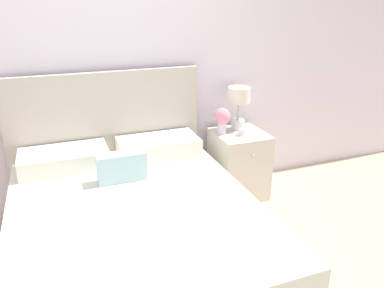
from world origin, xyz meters
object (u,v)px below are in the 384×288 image
Objects in this scene: teacup at (242,133)px; table_lamp at (239,101)px; flower_vase at (222,118)px; nightstand at (238,164)px; bed at (133,226)px.

table_lamp is at bearing 74.73° from teacup.
flower_vase is at bearing 143.22° from teacup.
nightstand is 0.34m from teacup.
bed is 1.28m from flower_vase.
nightstand is 1.55× the size of table_lamp.
bed reaches higher than teacup.
bed is at bearing -150.74° from nightstand.
teacup is (1.12, 0.57, 0.35)m from bed.
table_lamp reaches higher than flower_vase.
teacup is (0.14, -0.11, -0.12)m from flower_vase.
table_lamp is 0.30m from teacup.
table_lamp is at bearing 32.70° from bed.
nightstand is (1.14, 0.64, 0.02)m from bed.
table_lamp reaches higher than nightstand.
teacup is at bearing -104.54° from nightstand.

